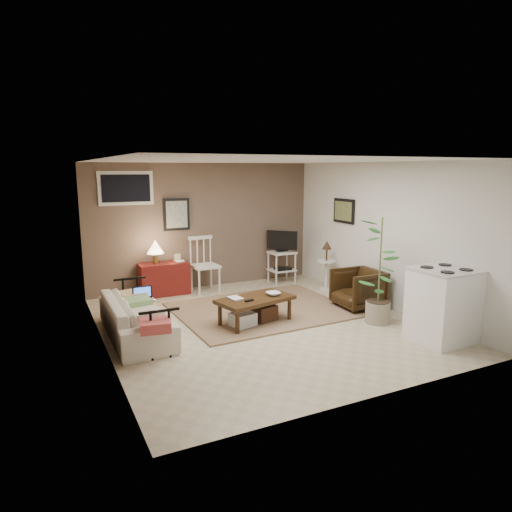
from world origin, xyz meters
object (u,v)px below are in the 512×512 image
spindle_chair (205,266)px  tv_stand (282,255)px  sofa (136,311)px  coffee_table (255,309)px  potted_plant (380,267)px  side_table (326,260)px  red_console (163,276)px  stove (443,305)px  armchair (358,287)px

spindle_chair → tv_stand: size_ratio=0.98×
sofa → tv_stand: 3.78m
coffee_table → tv_stand: (1.62, 2.07, 0.32)m
potted_plant → side_table: bearing=78.3°
coffee_table → sofa: bearing=171.1°
sofa → spindle_chair: 2.47m
red_console → tv_stand: bearing=-3.2°
spindle_chair → potted_plant: potted_plant is taller
tv_stand → stove: 3.78m
potted_plant → armchair: bearing=74.6°
tv_stand → side_table: 1.00m
coffee_table → stove: size_ratio=1.23×
sofa → stove: size_ratio=1.86×
red_console → armchair: red_console is taller
sofa → potted_plant: bearing=-106.8°
spindle_chair → armchair: (1.93, -2.12, -0.13)m
sofa → tv_stand: bearing=-61.5°
spindle_chair → stove: (2.03, -3.78, 0.01)m
red_console → potted_plant: bearing=-49.9°
side_table → stove: stove is taller
side_table → stove: 2.88m
red_console → potted_plant: (2.49, -2.96, 0.51)m
coffee_table → red_console: 2.34m
coffee_table → tv_stand: 2.64m
stove → red_console: bearing=125.7°
tv_stand → side_table: size_ratio=1.12×
spindle_chair → stove: size_ratio=1.04×
sofa → tv_stand: (3.32, 1.80, 0.20)m
armchair → coffee_table: bearing=-88.9°
side_table → potted_plant: size_ratio=0.59×
coffee_table → armchair: armchair is taller
tv_stand → red_console: bearing=176.8°
spindle_chair → armchair: size_ratio=1.44×
red_console → armchair: 3.50m
sofa → armchair: sofa is taller
sofa → side_table: size_ratio=1.96×
coffee_table → spindle_chair: size_ratio=1.19×
coffee_table → armchair: size_ratio=1.71×
spindle_chair → potted_plant: 3.35m
sofa → armchair: bearing=-94.9°
potted_plant → stove: (0.30, -0.93, -0.37)m
side_table → sofa: bearing=-166.4°
sofa → spindle_chair: bearing=-42.4°
red_console → armchair: size_ratio=1.43×
sofa → side_table: side_table is taller
tv_stand → armchair: bearing=-82.7°
tv_stand → armchair: tv_stand is taller
tv_stand → armchair: (0.27, -2.11, -0.20)m
red_console → stove: 4.79m
red_console → side_table: bearing=-19.4°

